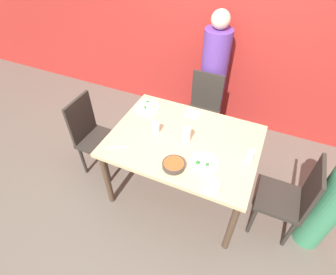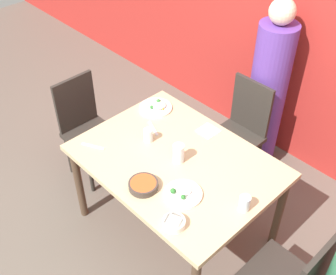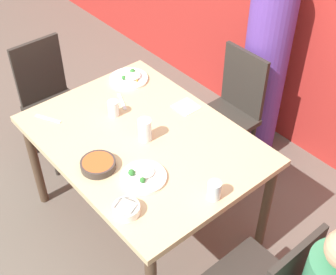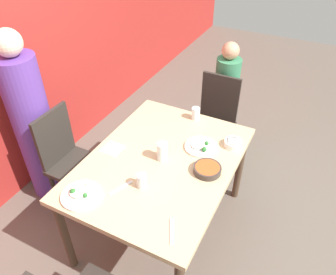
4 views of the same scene
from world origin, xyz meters
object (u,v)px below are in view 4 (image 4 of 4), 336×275
Objects in this scene: chair_child_spot at (214,120)px; bowl_curry at (207,169)px; person_adult at (34,127)px; glass_water_tall at (196,113)px; plate_rice_adult at (81,194)px; person_child at (224,101)px; chair_adult_spot at (69,158)px.

chair_child_spot is 1.07m from bowl_curry.
person_adult reaches higher than glass_water_tall.
plate_rice_adult is (-0.58, 0.64, -0.01)m from bowl_curry.
person_adult is 14.76× the size of glass_water_tall.
person_adult is at bearing -137.97° from chair_child_spot.
person_child is at bearing 90.00° from chair_child_spot.
person_adult is 5.96× the size of plate_rice_adult.
bowl_curry is 1.83× the size of glass_water_tall.
chair_child_spot is at bearing -47.97° from person_adult.
chair_adult_spot is 0.77m from plate_rice_adult.
chair_adult_spot is 4.82× the size of bowl_curry.
chair_adult_spot is 0.60× the size of person_adult.
glass_water_tall is (0.68, -0.87, 0.32)m from chair_adult_spot.
glass_water_tall is (-0.43, 0.04, 0.32)m from chair_child_spot.
person_adult reaches higher than chair_adult_spot.
person_adult is 1.87m from person_child.
person_child is at bearing -10.63° from plate_rice_adult.
chair_child_spot is 4.82× the size of bowl_curry.
glass_water_tall reaches higher than bowl_curry.
chair_adult_spot is 1.67m from person_child.
bowl_curry is (-1.28, -0.30, 0.23)m from person_child.
plate_rice_adult is (-1.86, 0.35, 0.22)m from person_child.
person_child is 1.91m from plate_rice_adult.
chair_adult_spot is 1.24m from bowl_curry.
person_adult is at bearing 94.41° from bowl_curry.
chair_adult_spot is 0.78× the size of person_child.
plate_rice_adult is at bearing 164.67° from glass_water_tall.
plate_rice_adult is (-0.46, -0.88, 0.05)m from person_adult.
person_adult is 1.00m from plate_rice_adult.
chair_child_spot is 0.30m from person_child.
glass_water_tall is at bearing 30.34° from bowl_curry.
chair_adult_spot and chair_child_spot have the same top height.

